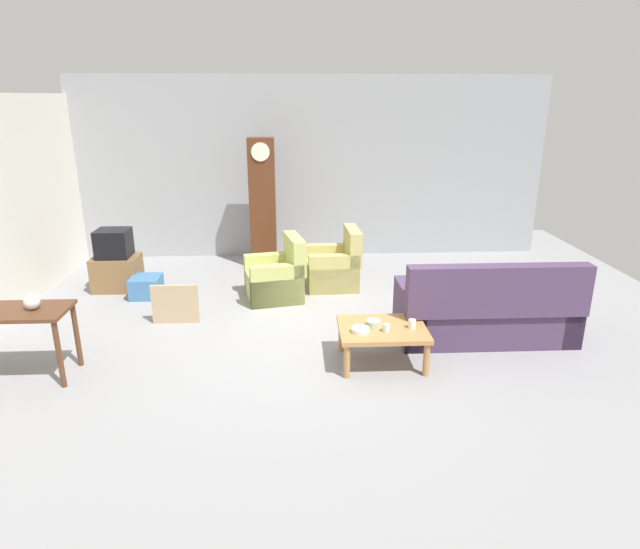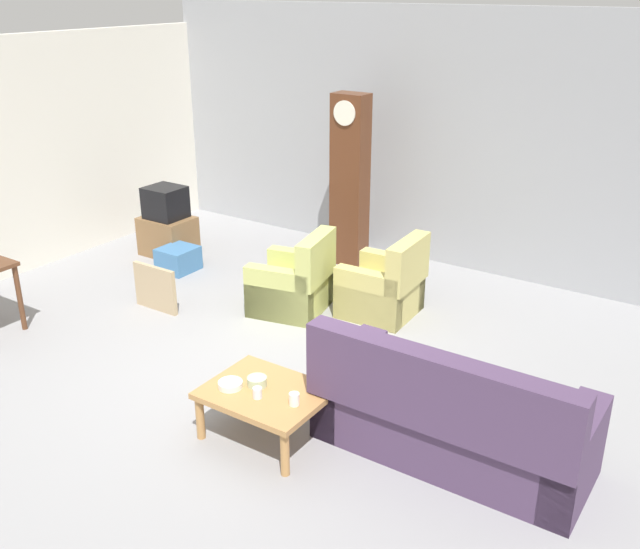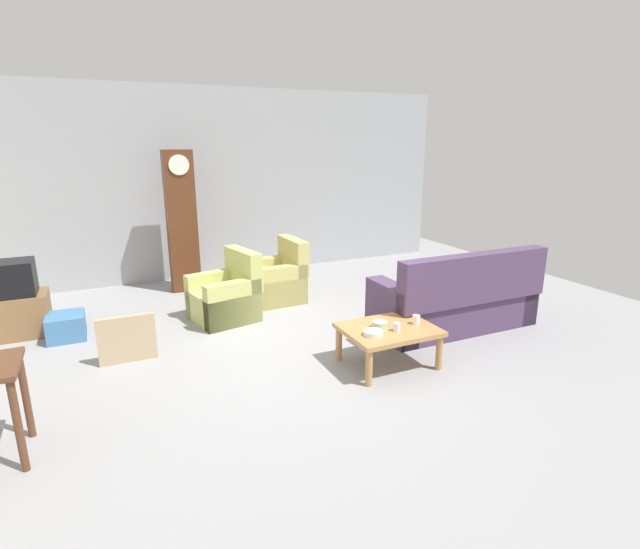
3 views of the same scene
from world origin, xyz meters
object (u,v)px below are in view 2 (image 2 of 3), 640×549
Objects in this scene: armchair_olive_far at (384,289)px; coffee_table_wood at (266,397)px; cup_blue_rimmed at (257,393)px; bowl_shallow_green at (257,381)px; bowl_white_stacked at (230,384)px; grandfather_clock at (350,181)px; couch_floral at (449,419)px; tv_crt at (165,202)px; tv_stand_cabinet at (168,236)px; cup_white_porcelain at (294,399)px; armchair_olive_near at (294,285)px; storage_box_blue at (178,259)px; framed_picture_leaning at (155,288)px.

coffee_table_wood is (0.33, -2.56, 0.06)m from armchair_olive_far.
cup_blue_rimmed is 0.54× the size of bowl_shallow_green.
grandfather_clock is at bearing 107.69° from bowl_white_stacked.
couch_floral is 5.45m from tv_crt.
grandfather_clock is 2.59m from tv_stand_cabinet.
couch_floral is 21.05× the size of cup_white_porcelain.
tv_crt is at bearing -153.72° from grandfather_clock.
cup_blue_rimmed is 0.18m from bowl_shallow_green.
storage_box_blue is (-1.94, 0.16, -0.15)m from armchair_olive_near.
cup_blue_rimmed is at bearing -68.60° from grandfather_clock.
cup_white_porcelain is at bearing -33.57° from tv_stand_cabinet.
cup_white_porcelain is at bearing -150.90° from couch_floral.
cup_blue_rimmed is at bearing -28.19° from framed_picture_leaning.
bowl_white_stacked is at bearing -66.62° from armchair_olive_near.
coffee_table_wood is 4.04m from grandfather_clock.
armchair_olive_near reaches higher than coffee_table_wood.
tv_stand_cabinet is (-3.67, 2.60, -0.11)m from coffee_table_wood.
armchair_olive_far is 5.71× the size of bowl_shallow_green.
tv_stand_cabinet is (-2.20, -1.09, -0.84)m from grandfather_clock.
grandfather_clock is at bearing 115.64° from cup_white_porcelain.
coffee_table_wood is 9.62× the size of cup_white_porcelain.
storage_box_blue is 4.17m from cup_white_porcelain.
cup_blue_rimmed is at bearing -36.75° from storage_box_blue.
grandfather_clock is at bearing 40.61° from storage_box_blue.
storage_box_blue is at bearing -139.39° from grandfather_clock.
storage_box_blue is 4.49× the size of cup_white_porcelain.
tv_stand_cabinet is 0.64m from storage_box_blue.
framed_picture_leaning is at bearing 155.67° from cup_white_porcelain.
bowl_shallow_green is (1.38, -3.67, -0.64)m from grandfather_clock.
coffee_table_wood is 2.00× the size of tv_crt.
cup_blue_rimmed is (-1.34, -0.66, 0.12)m from couch_floral.
tv_crt is 5.47× the size of cup_blue_rimmed.
cup_blue_rimmed is at bearing -50.67° from bowl_shallow_green.
bowl_white_stacked is (-0.26, -0.12, 0.09)m from coffee_table_wood.
grandfather_clock is at bearing 26.28° from tv_crt.
armchair_olive_near is at bearing 120.23° from coffee_table_wood.
bowl_white_stacked is 0.21m from bowl_shallow_green.
storage_box_blue is (-3.16, 2.25, -0.21)m from coffee_table_wood.
storage_box_blue is (0.52, -0.36, -0.58)m from tv_crt.
armchair_olive_far is 0.96× the size of coffee_table_wood.
tv_crt is 2.43× the size of bowl_white_stacked.
armchair_olive_far is 2.58m from coffee_table_wood.
grandfather_clock reaches higher than armchair_olive_far.
tv_crt is 0.80× the size of framed_picture_leaning.
armchair_olive_far is 4.66× the size of bowl_white_stacked.
tv_crt reaches higher than tv_stand_cabinet.
grandfather_clock reaches higher than cup_white_porcelain.
couch_floral reaches higher than cup_white_porcelain.
bowl_white_stacked is at bearing 179.61° from cup_blue_rimmed.
armchair_olive_near is 2.53m from cup_blue_rimmed.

